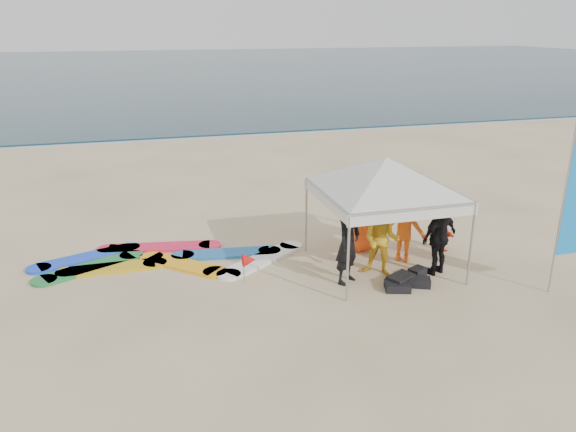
{
  "coord_description": "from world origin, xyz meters",
  "views": [
    {
      "loc": [
        -3.01,
        -8.49,
        5.21
      ],
      "look_at": [
        0.09,
        2.6,
        1.2
      ],
      "focal_mm": 35.0,
      "sensor_mm": 36.0,
      "label": 1
    }
  ],
  "objects_px": {
    "person_black_b": "(439,237)",
    "canopy_tent": "(387,158)",
    "person_yellow": "(381,240)",
    "person_seated": "(444,232)",
    "feather_flag": "(576,193)",
    "person_orange_a": "(405,227)",
    "marker_pennant": "(249,260)",
    "person_orange_b": "(363,214)",
    "surfboard_spread": "(161,259)",
    "person_black_a": "(348,242)"
  },
  "relations": [
    {
      "from": "feather_flag",
      "to": "person_seated",
      "type": "bearing_deg",
      "value": 114.25
    },
    {
      "from": "person_seated",
      "to": "canopy_tent",
      "type": "height_order",
      "value": "canopy_tent"
    },
    {
      "from": "canopy_tent",
      "to": "marker_pennant",
      "type": "distance_m",
      "value": 3.6
    },
    {
      "from": "person_yellow",
      "to": "person_seated",
      "type": "height_order",
      "value": "person_yellow"
    },
    {
      "from": "person_black_b",
      "to": "feather_flag",
      "type": "xyz_separation_m",
      "value": [
        2.01,
        -1.43,
        1.23
      ]
    },
    {
      "from": "person_seated",
      "to": "feather_flag",
      "type": "xyz_separation_m",
      "value": [
        1.17,
        -2.6,
        1.64
      ]
    },
    {
      "from": "person_black_a",
      "to": "person_seated",
      "type": "xyz_separation_m",
      "value": [
        2.88,
        1.06,
        -0.47
      ]
    },
    {
      "from": "feather_flag",
      "to": "surfboard_spread",
      "type": "xyz_separation_m",
      "value": [
        -7.76,
        3.73,
        -2.04
      ]
    },
    {
      "from": "person_seated",
      "to": "person_orange_a",
      "type": "bearing_deg",
      "value": 118.07
    },
    {
      "from": "surfboard_spread",
      "to": "marker_pennant",
      "type": "bearing_deg",
      "value": -43.46
    },
    {
      "from": "person_black_a",
      "to": "surfboard_spread",
      "type": "relative_size",
      "value": 0.3
    },
    {
      "from": "person_black_b",
      "to": "canopy_tent",
      "type": "relative_size",
      "value": 0.45
    },
    {
      "from": "person_seated",
      "to": "marker_pennant",
      "type": "relative_size",
      "value": 1.37
    },
    {
      "from": "person_black_a",
      "to": "person_seated",
      "type": "height_order",
      "value": "person_black_a"
    },
    {
      "from": "person_orange_a",
      "to": "person_orange_b",
      "type": "height_order",
      "value": "person_orange_b"
    },
    {
      "from": "person_yellow",
      "to": "feather_flag",
      "type": "distance_m",
      "value": 3.87
    },
    {
      "from": "person_black_b",
      "to": "canopy_tent",
      "type": "height_order",
      "value": "canopy_tent"
    },
    {
      "from": "person_black_b",
      "to": "feather_flag",
      "type": "bearing_deg",
      "value": 123.73
    },
    {
      "from": "person_orange_a",
      "to": "person_seated",
      "type": "distance_m",
      "value": 1.31
    },
    {
      "from": "person_orange_b",
      "to": "surfboard_spread",
      "type": "relative_size",
      "value": 0.3
    },
    {
      "from": "person_orange_a",
      "to": "person_black_b",
      "type": "relative_size",
      "value": 0.95
    },
    {
      "from": "person_orange_a",
      "to": "marker_pennant",
      "type": "bearing_deg",
      "value": 43.48
    },
    {
      "from": "person_orange_a",
      "to": "person_seated",
      "type": "bearing_deg",
      "value": -123.77
    },
    {
      "from": "canopy_tent",
      "to": "marker_pennant",
      "type": "xyz_separation_m",
      "value": [
        -2.99,
        0.02,
        -1.99
      ]
    },
    {
      "from": "person_black_b",
      "to": "person_orange_b",
      "type": "distance_m",
      "value": 1.96
    },
    {
      "from": "person_black_a",
      "to": "marker_pennant",
      "type": "bearing_deg",
      "value": 124.91
    },
    {
      "from": "person_yellow",
      "to": "person_orange_b",
      "type": "xyz_separation_m",
      "value": [
        0.18,
        1.39,
        0.09
      ]
    },
    {
      "from": "person_yellow",
      "to": "person_orange_a",
      "type": "height_order",
      "value": "person_orange_a"
    },
    {
      "from": "person_seated",
      "to": "marker_pennant",
      "type": "xyz_separation_m",
      "value": [
        -4.85,
        -0.51,
        0.06
      ]
    },
    {
      "from": "person_black_a",
      "to": "person_seated",
      "type": "relative_size",
      "value": 2.07
    },
    {
      "from": "person_seated",
      "to": "canopy_tent",
      "type": "xyz_separation_m",
      "value": [
        -1.86,
        -0.54,
        2.05
      ]
    },
    {
      "from": "person_yellow",
      "to": "person_orange_a",
      "type": "bearing_deg",
      "value": 69.92
    },
    {
      "from": "feather_flag",
      "to": "surfboard_spread",
      "type": "relative_size",
      "value": 0.59
    },
    {
      "from": "person_black_b",
      "to": "person_orange_b",
      "type": "xyz_separation_m",
      "value": [
        -1.04,
        1.66,
        0.05
      ]
    },
    {
      "from": "canopy_tent",
      "to": "feather_flag",
      "type": "xyz_separation_m",
      "value": [
        3.03,
        -2.07,
        -0.41
      ]
    },
    {
      "from": "person_yellow",
      "to": "person_orange_a",
      "type": "xyz_separation_m",
      "value": [
        0.84,
        0.57,
        0.0
      ]
    },
    {
      "from": "person_orange_a",
      "to": "marker_pennant",
      "type": "height_order",
      "value": "person_orange_a"
    },
    {
      "from": "canopy_tent",
      "to": "feather_flag",
      "type": "bearing_deg",
      "value": -34.31
    },
    {
      "from": "marker_pennant",
      "to": "surfboard_spread",
      "type": "relative_size",
      "value": 0.11
    },
    {
      "from": "person_seated",
      "to": "surfboard_spread",
      "type": "bearing_deg",
      "value": 92.85
    },
    {
      "from": "person_black_b",
      "to": "person_yellow",
      "type": "bearing_deg",
      "value": -33.48
    },
    {
      "from": "marker_pennant",
      "to": "person_black_b",
      "type": "bearing_deg",
      "value": -9.4
    },
    {
      "from": "person_black_a",
      "to": "person_orange_b",
      "type": "xyz_separation_m",
      "value": [
        1.0,
        1.55,
        -0.01
      ]
    },
    {
      "from": "person_black_a",
      "to": "person_black_b",
      "type": "bearing_deg",
      "value": -42.84
    },
    {
      "from": "person_black_b",
      "to": "canopy_tent",
      "type": "xyz_separation_m",
      "value": [
        -1.02,
        0.64,
        1.64
      ]
    },
    {
      "from": "person_yellow",
      "to": "person_seated",
      "type": "bearing_deg",
      "value": 59.7
    },
    {
      "from": "person_yellow",
      "to": "feather_flag",
      "type": "bearing_deg",
      "value": 8.27
    },
    {
      "from": "person_black_a",
      "to": "person_orange_a",
      "type": "bearing_deg",
      "value": -16.13
    },
    {
      "from": "surfboard_spread",
      "to": "person_yellow",
      "type": "bearing_deg",
      "value": -24.18
    },
    {
      "from": "person_orange_a",
      "to": "person_orange_b",
      "type": "relative_size",
      "value": 0.9
    }
  ]
}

